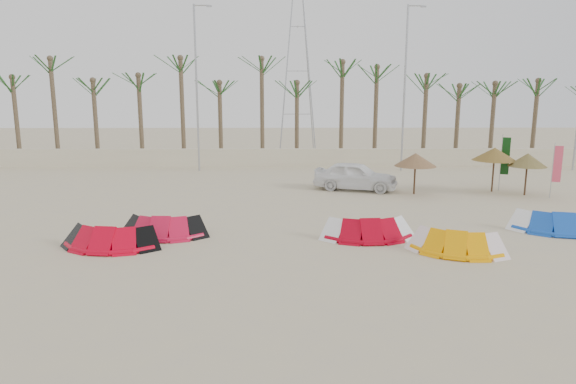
{
  "coord_description": "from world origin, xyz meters",
  "views": [
    {
      "loc": [
        -0.21,
        -15.16,
        5.56
      ],
      "look_at": [
        0.0,
        6.0,
        1.3
      ],
      "focal_mm": 32.0,
      "sensor_mm": 36.0,
      "label": 1
    }
  ],
  "objects_px": {
    "kite_red_mid": "(165,224)",
    "kite_orange": "(453,239)",
    "car": "(356,176)",
    "kite_red_right": "(367,226)",
    "kite_red_left": "(112,234)",
    "kite_blue": "(556,220)",
    "parasol_right": "(528,160)",
    "parasol_mid": "(495,154)",
    "parasol_left": "(416,160)"
  },
  "relations": [
    {
      "from": "kite_blue",
      "to": "car",
      "type": "xyz_separation_m",
      "value": [
        -6.9,
        8.43,
        0.37
      ]
    },
    {
      "from": "kite_red_mid",
      "to": "kite_orange",
      "type": "bearing_deg",
      "value": -11.4
    },
    {
      "from": "parasol_left",
      "to": "parasol_right",
      "type": "distance_m",
      "value": 5.85
    },
    {
      "from": "parasol_right",
      "to": "parasol_left",
      "type": "bearing_deg",
      "value": 176.72
    },
    {
      "from": "kite_red_mid",
      "to": "kite_orange",
      "type": "relative_size",
      "value": 0.93
    },
    {
      "from": "parasol_left",
      "to": "kite_orange",
      "type": "bearing_deg",
      "value": -96.44
    },
    {
      "from": "kite_red_right",
      "to": "kite_red_left",
      "type": "bearing_deg",
      "value": -173.6
    },
    {
      "from": "kite_orange",
      "to": "parasol_mid",
      "type": "bearing_deg",
      "value": 62.01
    },
    {
      "from": "kite_red_right",
      "to": "kite_blue",
      "type": "xyz_separation_m",
      "value": [
        7.76,
        0.91,
        0.0
      ]
    },
    {
      "from": "kite_red_left",
      "to": "kite_blue",
      "type": "relative_size",
      "value": 0.92
    },
    {
      "from": "kite_red_right",
      "to": "parasol_mid",
      "type": "bearing_deg",
      "value": 46.36
    },
    {
      "from": "kite_red_mid",
      "to": "kite_orange",
      "type": "height_order",
      "value": "same"
    },
    {
      "from": "parasol_mid",
      "to": "kite_blue",
      "type": "bearing_deg",
      "value": -94.03
    },
    {
      "from": "kite_red_left",
      "to": "kite_blue",
      "type": "distance_m",
      "value": 17.23
    },
    {
      "from": "kite_red_right",
      "to": "kite_blue",
      "type": "distance_m",
      "value": 7.81
    },
    {
      "from": "car",
      "to": "kite_red_right",
      "type": "bearing_deg",
      "value": -167.67
    },
    {
      "from": "parasol_left",
      "to": "kite_red_left",
      "type": "bearing_deg",
      "value": -145.29
    },
    {
      "from": "kite_orange",
      "to": "parasol_mid",
      "type": "relative_size",
      "value": 1.47
    },
    {
      "from": "parasol_right",
      "to": "car",
      "type": "bearing_deg",
      "value": 169.91
    },
    {
      "from": "kite_red_left",
      "to": "kite_red_mid",
      "type": "xyz_separation_m",
      "value": [
        1.58,
        1.41,
        -0.0
      ]
    },
    {
      "from": "kite_red_left",
      "to": "kite_orange",
      "type": "height_order",
      "value": "same"
    },
    {
      "from": "kite_red_mid",
      "to": "kite_red_left",
      "type": "bearing_deg",
      "value": -138.22
    },
    {
      "from": "kite_red_mid",
      "to": "parasol_mid",
      "type": "bearing_deg",
      "value": 27.44
    },
    {
      "from": "car",
      "to": "parasol_mid",
      "type": "bearing_deg",
      "value": -77.25
    },
    {
      "from": "kite_red_mid",
      "to": "parasol_mid",
      "type": "relative_size",
      "value": 1.37
    },
    {
      "from": "kite_red_right",
      "to": "kite_red_mid",
      "type": "bearing_deg",
      "value": 177.37
    },
    {
      "from": "parasol_mid",
      "to": "kite_red_left",
      "type": "bearing_deg",
      "value": -151.08
    },
    {
      "from": "kite_red_mid",
      "to": "car",
      "type": "relative_size",
      "value": 0.72
    },
    {
      "from": "kite_red_right",
      "to": "kite_blue",
      "type": "height_order",
      "value": "same"
    },
    {
      "from": "parasol_mid",
      "to": "parasol_right",
      "type": "height_order",
      "value": "parasol_mid"
    },
    {
      "from": "kite_red_left",
      "to": "parasol_mid",
      "type": "height_order",
      "value": "parasol_mid"
    },
    {
      "from": "parasol_right",
      "to": "car",
      "type": "xyz_separation_m",
      "value": [
        -8.83,
        1.57,
        -1.1
      ]
    },
    {
      "from": "kite_red_left",
      "to": "parasol_left",
      "type": "xyz_separation_m",
      "value": [
        13.22,
        9.16,
        1.44
      ]
    },
    {
      "from": "kite_red_right",
      "to": "parasol_left",
      "type": "relative_size",
      "value": 1.57
    },
    {
      "from": "kite_red_mid",
      "to": "car",
      "type": "xyz_separation_m",
      "value": [
        8.64,
        8.99,
        0.37
      ]
    },
    {
      "from": "kite_blue",
      "to": "parasol_right",
      "type": "distance_m",
      "value": 7.27
    },
    {
      "from": "kite_red_left",
      "to": "kite_blue",
      "type": "xyz_separation_m",
      "value": [
        17.12,
        1.96,
        0.0
      ]
    },
    {
      "from": "kite_orange",
      "to": "parasol_right",
      "type": "bearing_deg",
      "value": 53.91
    },
    {
      "from": "kite_blue",
      "to": "parasol_left",
      "type": "bearing_deg",
      "value": 118.5
    },
    {
      "from": "kite_orange",
      "to": "parasol_right",
      "type": "distance_m",
      "value": 11.89
    },
    {
      "from": "kite_red_left",
      "to": "car",
      "type": "bearing_deg",
      "value": 45.48
    },
    {
      "from": "kite_red_left",
      "to": "parasol_mid",
      "type": "xyz_separation_m",
      "value": [
        17.67,
        9.76,
        1.66
      ]
    },
    {
      "from": "kite_red_right",
      "to": "car",
      "type": "distance_m",
      "value": 9.39
    },
    {
      "from": "parasol_mid",
      "to": "car",
      "type": "distance_m",
      "value": 7.59
    },
    {
      "from": "parasol_mid",
      "to": "kite_orange",
      "type": "bearing_deg",
      "value": -117.99
    },
    {
      "from": "parasol_left",
      "to": "parasol_right",
      "type": "bearing_deg",
      "value": -3.28
    },
    {
      "from": "parasol_left",
      "to": "parasol_mid",
      "type": "distance_m",
      "value": 4.5
    },
    {
      "from": "parasol_mid",
      "to": "car",
      "type": "height_order",
      "value": "parasol_mid"
    },
    {
      "from": "kite_blue",
      "to": "parasol_left",
      "type": "height_order",
      "value": "parasol_left"
    },
    {
      "from": "kite_blue",
      "to": "parasol_mid",
      "type": "relative_size",
      "value": 1.61
    }
  ]
}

